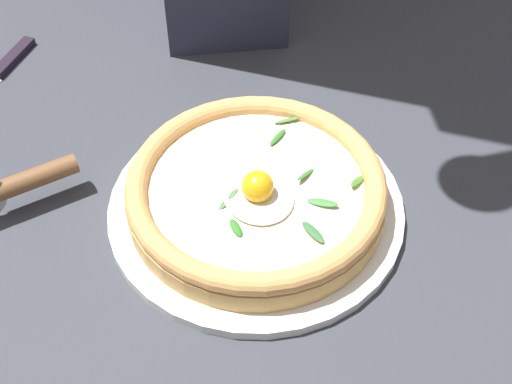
# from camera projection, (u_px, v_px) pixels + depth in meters

# --- Properties ---
(ground_plane) EXTENTS (2.40, 2.40, 0.03)m
(ground_plane) POSITION_uv_depth(u_px,v_px,m) (250.00, 219.00, 0.78)
(ground_plane) COLOR #34373E
(ground_plane) RESTS_ON ground
(pizza_plate) EXTENTS (0.32, 0.32, 0.01)m
(pizza_plate) POSITION_uv_depth(u_px,v_px,m) (256.00, 208.00, 0.76)
(pizza_plate) COLOR white
(pizza_plate) RESTS_ON ground
(pizza) EXTENTS (0.28, 0.28, 0.06)m
(pizza) POSITION_uv_depth(u_px,v_px,m) (256.00, 191.00, 0.74)
(pizza) COLOR #DDA95B
(pizza) RESTS_ON pizza_plate
(pizza_cutter) EXTENTS (0.03, 0.15, 0.07)m
(pizza_cutter) POSITION_uv_depth(u_px,v_px,m) (19.00, 184.00, 0.74)
(pizza_cutter) COLOR silver
(pizza_cutter) RESTS_ON ground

